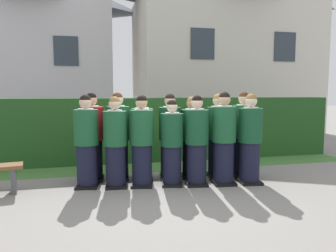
{
  "coord_description": "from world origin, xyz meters",
  "views": [
    {
      "loc": [
        -1.38,
        -5.58,
        1.67
      ],
      "look_at": [
        0.0,
        0.24,
        1.05
      ],
      "focal_mm": 34.71,
      "sensor_mm": 36.0,
      "label": 1
    }
  ],
  "objects_px": {
    "student_front_row_2": "(142,143)",
    "student_front_row_3": "(172,145)",
    "student_front_row_5": "(224,140)",
    "student_front_row_0": "(86,143)",
    "student_rear_row_2": "(142,139)",
    "student_front_row_4": "(197,142)",
    "student_rear_row_5": "(218,138)",
    "student_rear_row_6": "(243,136)",
    "student_front_row_6": "(250,141)",
    "student_front_row_1": "(115,144)",
    "student_rear_row_1": "(118,138)",
    "student_rear_row_4": "(192,139)",
    "student_in_red_blazer": "(92,139)",
    "student_rear_row_3": "(170,138)"
  },
  "relations": [
    {
      "from": "student_front_row_1",
      "to": "student_front_row_4",
      "type": "bearing_deg",
      "value": -8.1
    },
    {
      "from": "student_front_row_0",
      "to": "student_front_row_2",
      "type": "distance_m",
      "value": 0.97
    },
    {
      "from": "student_front_row_5",
      "to": "student_rear_row_4",
      "type": "relative_size",
      "value": 1.06
    },
    {
      "from": "student_front_row_2",
      "to": "student_front_row_3",
      "type": "bearing_deg",
      "value": -7.81
    },
    {
      "from": "student_front_row_5",
      "to": "student_in_red_blazer",
      "type": "xyz_separation_m",
      "value": [
        -2.33,
        0.81,
        -0.01
      ]
    },
    {
      "from": "student_in_red_blazer",
      "to": "student_front_row_0",
      "type": "bearing_deg",
      "value": -103.58
    },
    {
      "from": "student_front_row_0",
      "to": "student_front_row_1",
      "type": "distance_m",
      "value": 0.51
    },
    {
      "from": "student_front_row_4",
      "to": "student_front_row_2",
      "type": "bearing_deg",
      "value": 170.62
    },
    {
      "from": "student_in_red_blazer",
      "to": "student_rear_row_1",
      "type": "distance_m",
      "value": 0.49
    },
    {
      "from": "student_rear_row_1",
      "to": "student_front_row_5",
      "type": "bearing_deg",
      "value": -21.63
    },
    {
      "from": "student_front_row_2",
      "to": "student_rear_row_1",
      "type": "relative_size",
      "value": 0.97
    },
    {
      "from": "student_front_row_0",
      "to": "student_front_row_3",
      "type": "bearing_deg",
      "value": -8.77
    },
    {
      "from": "student_front_row_1",
      "to": "student_front_row_6",
      "type": "bearing_deg",
      "value": -7.68
    },
    {
      "from": "student_rear_row_5",
      "to": "student_front_row_6",
      "type": "bearing_deg",
      "value": -53.32
    },
    {
      "from": "student_front_row_4",
      "to": "student_rear_row_3",
      "type": "height_order",
      "value": "student_rear_row_3"
    },
    {
      "from": "student_front_row_4",
      "to": "student_rear_row_1",
      "type": "xyz_separation_m",
      "value": [
        -1.35,
        0.67,
        0.03
      ]
    },
    {
      "from": "student_front_row_6",
      "to": "student_rear_row_1",
      "type": "height_order",
      "value": "student_rear_row_1"
    },
    {
      "from": "student_rear_row_6",
      "to": "student_rear_row_5",
      "type": "bearing_deg",
      "value": 172.21
    },
    {
      "from": "student_front_row_4",
      "to": "student_rear_row_5",
      "type": "distance_m",
      "value": 0.72
    },
    {
      "from": "student_front_row_1",
      "to": "student_rear_row_2",
      "type": "bearing_deg",
      "value": 37.14
    },
    {
      "from": "student_front_row_3",
      "to": "student_rear_row_5",
      "type": "xyz_separation_m",
      "value": [
        1.02,
        0.34,
        0.05
      ]
    },
    {
      "from": "student_front_row_1",
      "to": "student_front_row_6",
      "type": "distance_m",
      "value": 2.45
    },
    {
      "from": "student_front_row_4",
      "to": "student_front_row_5",
      "type": "height_order",
      "value": "student_front_row_5"
    },
    {
      "from": "student_front_row_3",
      "to": "student_rear_row_3",
      "type": "relative_size",
      "value": 0.94
    },
    {
      "from": "student_front_row_6",
      "to": "student_rear_row_2",
      "type": "distance_m",
      "value": 2.02
    },
    {
      "from": "student_front_row_6",
      "to": "student_rear_row_5",
      "type": "height_order",
      "value": "same"
    },
    {
      "from": "student_front_row_5",
      "to": "student_rear_row_4",
      "type": "xyz_separation_m",
      "value": [
        -0.44,
        0.56,
        -0.05
      ]
    },
    {
      "from": "student_rear_row_3",
      "to": "student_rear_row_6",
      "type": "xyz_separation_m",
      "value": [
        1.45,
        -0.2,
        0.02
      ]
    },
    {
      "from": "student_front_row_1",
      "to": "student_front_row_3",
      "type": "height_order",
      "value": "student_front_row_1"
    },
    {
      "from": "student_front_row_5",
      "to": "student_front_row_0",
      "type": "bearing_deg",
      "value": 171.15
    },
    {
      "from": "student_front_row_4",
      "to": "student_front_row_5",
      "type": "distance_m",
      "value": 0.5
    },
    {
      "from": "student_front_row_5",
      "to": "student_rear_row_2",
      "type": "distance_m",
      "value": 1.55
    },
    {
      "from": "student_rear_row_2",
      "to": "student_rear_row_4",
      "type": "distance_m",
      "value": 0.96
    },
    {
      "from": "student_front_row_6",
      "to": "student_rear_row_4",
      "type": "distance_m",
      "value": 1.12
    },
    {
      "from": "student_rear_row_5",
      "to": "student_front_row_0",
      "type": "bearing_deg",
      "value": -177.44
    },
    {
      "from": "student_front_row_5",
      "to": "student_rear_row_2",
      "type": "bearing_deg",
      "value": 154.03
    },
    {
      "from": "student_rear_row_6",
      "to": "student_rear_row_1",
      "type": "bearing_deg",
      "value": 172.72
    },
    {
      "from": "student_front_row_2",
      "to": "student_front_row_6",
      "type": "relative_size",
      "value": 0.98
    },
    {
      "from": "student_front_row_6",
      "to": "student_in_red_blazer",
      "type": "bearing_deg",
      "value": 162.89
    },
    {
      "from": "student_front_row_5",
      "to": "student_rear_row_6",
      "type": "relative_size",
      "value": 1.0
    },
    {
      "from": "student_rear_row_2",
      "to": "student_rear_row_4",
      "type": "bearing_deg",
      "value": -6.91
    },
    {
      "from": "student_front_row_5",
      "to": "student_rear_row_4",
      "type": "bearing_deg",
      "value": 127.77
    },
    {
      "from": "student_front_row_0",
      "to": "student_rear_row_6",
      "type": "relative_size",
      "value": 0.97
    },
    {
      "from": "student_front_row_3",
      "to": "student_front_row_4",
      "type": "height_order",
      "value": "student_front_row_4"
    },
    {
      "from": "student_front_row_5",
      "to": "student_rear_row_6",
      "type": "xyz_separation_m",
      "value": [
        0.59,
        0.42,
        0.0
      ]
    },
    {
      "from": "student_front_row_1",
      "to": "student_front_row_0",
      "type": "bearing_deg",
      "value": 167.08
    },
    {
      "from": "student_front_row_3",
      "to": "student_rear_row_6",
      "type": "bearing_deg",
      "value": 10.17
    },
    {
      "from": "student_front_row_3",
      "to": "student_rear_row_2",
      "type": "xyz_separation_m",
      "value": [
        -0.46,
        0.53,
        0.04
      ]
    },
    {
      "from": "student_front_row_0",
      "to": "student_front_row_3",
      "type": "xyz_separation_m",
      "value": [
        1.5,
        -0.23,
        -0.04
      ]
    },
    {
      "from": "student_front_row_0",
      "to": "student_front_row_6",
      "type": "relative_size",
      "value": 0.99
    }
  ]
}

